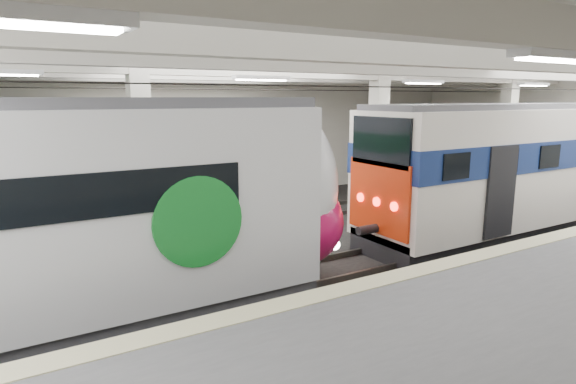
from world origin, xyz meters
TOP-DOWN VIEW (x-y plane):
  - station_hall at (0.00, -1.74)m, footprint 36.00×24.00m
  - modern_emu at (-5.40, -0.00)m, footprint 13.75×2.84m
  - older_rer at (8.77, 0.00)m, footprint 12.77×2.82m

SIDE VIEW (x-z plane):
  - modern_emu at x=-5.40m, z-range -0.04..4.40m
  - older_rer at x=8.77m, z-range 0.10..4.35m
  - station_hall at x=0.00m, z-range 0.37..6.12m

